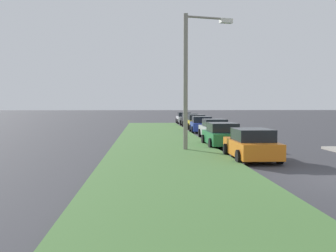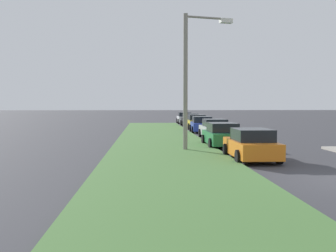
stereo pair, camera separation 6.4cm
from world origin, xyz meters
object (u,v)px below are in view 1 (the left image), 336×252
at_px(parked_car_orange, 252,145).
at_px(streetlight, 192,71).
at_px(parked_car_blue, 201,125).
at_px(parked_car_silver, 214,129).
at_px(parked_car_black, 190,120).
at_px(parked_car_yellow, 196,122).
at_px(parked_car_white, 184,118).
at_px(parked_car_green, 222,135).

distance_m(parked_car_orange, streetlight, 5.76).
bearing_deg(parked_car_orange, streetlight, 32.38).
bearing_deg(parked_car_blue, parked_car_silver, -176.68).
bearing_deg(parked_car_black, parked_car_silver, 179.32).
distance_m(parked_car_orange, parked_car_black, 28.96).
relative_size(parked_car_blue, parked_car_yellow, 1.01).
distance_m(parked_car_blue, parked_car_white, 17.23).
bearing_deg(parked_car_blue, parked_car_green, -179.79).
relative_size(parked_car_orange, parked_car_blue, 0.98).
bearing_deg(parked_car_silver, parked_car_white, 0.02).
xyz_separation_m(parked_car_blue, streetlight, (-14.41, 2.60, 3.67)).
relative_size(parked_car_silver, streetlight, 0.57).
bearing_deg(parked_car_green, parked_car_yellow, -2.64).
xyz_separation_m(parked_car_orange, parked_car_silver, (11.91, -0.32, 0.00)).
relative_size(parked_car_yellow, parked_car_black, 1.00).
bearing_deg(parked_car_white, parked_car_blue, -179.87).
height_order(parked_car_silver, parked_car_white, same).
distance_m(parked_car_green, streetlight, 4.76).
relative_size(parked_car_green, parked_car_blue, 0.99).
relative_size(parked_car_orange, parked_car_black, 1.00).
distance_m(parked_car_green, parked_car_blue, 12.25).
bearing_deg(parked_car_yellow, streetlight, 171.24).
xyz_separation_m(parked_car_orange, parked_car_black, (28.96, -0.38, 0.00)).
distance_m(parked_car_silver, parked_car_white, 23.47).
bearing_deg(parked_car_blue, parked_car_yellow, 0.52).
distance_m(parked_car_orange, parked_car_green, 5.92).
relative_size(parked_car_green, parked_car_yellow, 1.00).
bearing_deg(parked_car_white, parked_car_black, -179.27).
xyz_separation_m(parked_car_silver, parked_car_black, (17.05, -0.06, 0.00)).
height_order(parked_car_yellow, parked_car_black, same).
bearing_deg(parked_car_orange, parked_car_silver, -1.52).
xyz_separation_m(parked_car_yellow, streetlight, (-19.94, 2.79, 3.67)).
xyz_separation_m(parked_car_green, parked_car_silver, (6.00, -0.58, 0.00)).
height_order(parked_car_orange, parked_car_green, same).
height_order(parked_car_green, parked_car_silver, same).
xyz_separation_m(parked_car_orange, parked_car_blue, (18.15, -0.23, 0.00)).
relative_size(parked_car_yellow, parked_car_white, 1.00).
distance_m(parked_car_green, parked_car_white, 29.48).
height_order(parked_car_orange, parked_car_white, same).
distance_m(parked_car_green, parked_car_black, 23.06).
xyz_separation_m(parked_car_silver, parked_car_white, (23.47, -0.03, 0.00)).
distance_m(parked_car_yellow, parked_car_white, 11.70).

